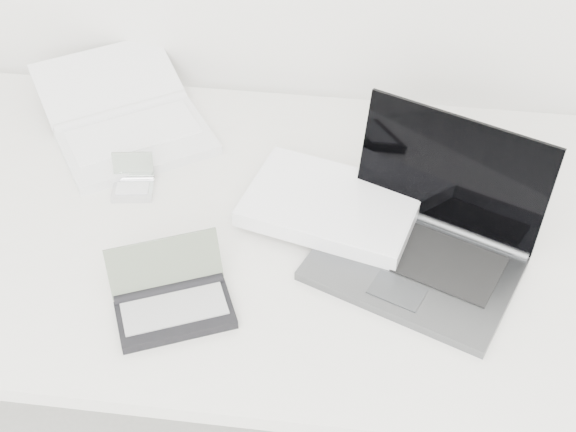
# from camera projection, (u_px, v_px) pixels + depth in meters

# --- Properties ---
(desk) EXTENTS (1.60, 0.80, 0.73)m
(desk) POSITION_uv_depth(u_px,v_px,m) (307.00, 245.00, 1.46)
(desk) COLOR white
(desk) RESTS_ON ground
(laptop_large) EXTENTS (0.53, 0.41, 0.22)m
(laptop_large) POSITION_uv_depth(u_px,v_px,m) (379.00, 223.00, 1.39)
(laptop_large) COLOR #505255
(laptop_large) RESTS_ON desk
(netbook_open_white) EXTENTS (0.44, 0.47, 0.07)m
(netbook_open_white) POSITION_uv_depth(u_px,v_px,m) (128.00, 123.00, 1.62)
(netbook_open_white) COLOR white
(netbook_open_white) RESTS_ON desk
(pda_silver) EXTENTS (0.09, 0.08, 0.06)m
(pda_silver) POSITION_uv_depth(u_px,v_px,m) (133.00, 183.00, 1.49)
(pda_silver) COLOR silver
(pda_silver) RESTS_ON desk
(palmtop_charcoal) EXTENTS (0.22, 0.20, 0.10)m
(palmtop_charcoal) POSITION_uv_depth(u_px,v_px,m) (172.00, 301.00, 1.28)
(palmtop_charcoal) COLOR black
(palmtop_charcoal) RESTS_ON desk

